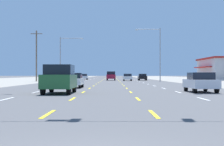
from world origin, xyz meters
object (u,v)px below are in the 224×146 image
object	(u,v)px
sedan_inner_right_midfar	(129,77)
streetlight_right_row_1	(159,50)
sedan_far_left_farthest	(86,77)
sedan_far_right_far	(144,77)
sedan_far_right_near	(202,82)
suv_inner_left_nearest	(61,79)
sedan_inner_left_mid	(75,80)
streetlight_left_row_1	(65,55)
suv_center_turn_farther	(113,76)

from	to	relation	value
sedan_inner_right_midfar	streetlight_right_row_1	size ratio (longest dim) A/B	0.42
sedan_inner_right_midfar	sedan_far_left_farthest	distance (m)	19.70
sedan_far_right_far	sedan_far_left_farthest	bearing A→B (deg)	139.66
sedan_inner_right_midfar	sedan_far_right_far	xyz separation A→B (m)	(3.50, 4.99, 0.00)
sedan_far_right_far	sedan_far_right_near	bearing A→B (deg)	-90.16
suv_inner_left_nearest	sedan_inner_left_mid	size ratio (longest dim) A/B	1.09
suv_inner_left_nearest	streetlight_left_row_1	world-z (taller)	streetlight_left_row_1
sedan_far_right_near	sedan_inner_left_mid	bearing A→B (deg)	139.81
sedan_far_right_far	streetlight_right_row_1	size ratio (longest dim) A/B	0.42
sedan_inner_right_midfar	streetlight_right_row_1	bearing A→B (deg)	-17.10
sedan_inner_left_mid	sedan_inner_right_midfar	bearing A→B (deg)	80.12
sedan_inner_right_midfar	streetlight_right_row_1	distance (m)	8.38
sedan_far_left_farthest	sedan_inner_right_midfar	bearing A→B (deg)	-58.27
suv_inner_left_nearest	sedan_far_right_far	bearing A→B (deg)	79.51
suv_inner_left_nearest	sedan_inner_left_mid	xyz separation A→B (m)	(-0.17, 10.61, -0.27)
streetlight_left_row_1	suv_center_turn_farther	bearing A→B (deg)	35.95
suv_inner_left_nearest	sedan_inner_left_mid	distance (m)	10.61
sedan_far_right_near	sedan_inner_left_mid	size ratio (longest dim) A/B	1.00
streetlight_right_row_1	suv_center_turn_farther	bearing A→B (deg)	143.27
sedan_far_right_near	sedan_far_left_farthest	xyz separation A→B (m)	(-13.70, 65.90, 0.00)
sedan_far_right_near	streetlight_left_row_1	world-z (taller)	streetlight_left_row_1
sedan_far_left_farthest	suv_center_turn_farther	bearing A→B (deg)	-59.10
suv_center_turn_farther	sedan_far_right_far	bearing A→B (deg)	-1.87
sedan_far_right_near	sedan_far_right_far	distance (m)	54.13
sedan_far_right_far	suv_center_turn_farther	xyz separation A→B (m)	(-6.95, 0.23, 0.27)
sedan_inner_left_mid	streetlight_left_row_1	world-z (taller)	streetlight_left_row_1
sedan_far_left_farthest	streetlight_left_row_1	size ratio (longest dim) A/B	0.50
sedan_inner_left_mid	suv_inner_left_nearest	bearing A→B (deg)	-89.09
sedan_far_right_far	streetlight_right_row_1	bearing A→B (deg)	-69.79
sedan_inner_right_midfar	streetlight_left_row_1	bearing A→B (deg)	-172.01
suv_center_turn_farther	streetlight_left_row_1	distance (m)	12.77
sedan_far_right_far	streetlight_left_row_1	distance (m)	18.60
suv_inner_left_nearest	streetlight_right_row_1	size ratio (longest dim) A/B	0.46
sedan_far_right_near	sedan_far_right_far	bearing A→B (deg)	89.84
suv_center_turn_farther	sedan_far_left_farthest	xyz separation A→B (m)	(-6.91, 11.54, -0.27)
sedan_inner_left_mid	streetlight_left_row_1	size ratio (longest dim) A/B	0.50
sedan_far_right_near	suv_inner_left_nearest	bearing A→B (deg)	-169.77
sedan_inner_left_mid	sedan_far_left_farthest	bearing A→B (deg)	93.33
suv_center_turn_farther	streetlight_right_row_1	xyz separation A→B (m)	(9.47, -7.06, 5.26)
sedan_far_right_near	sedan_inner_right_midfar	xyz separation A→B (m)	(-3.34, 49.15, 0.00)
sedan_far_left_farthest	streetlight_right_row_1	xyz separation A→B (m)	(16.37, -18.60, 5.53)
sedan_inner_left_mid	streetlight_right_row_1	xyz separation A→B (m)	(13.05, 38.53, 5.53)
sedan_far_right_near	suv_center_turn_farther	size ratio (longest dim) A/B	0.92
suv_inner_left_nearest	streetlight_left_row_1	distance (m)	49.73
suv_center_turn_farther	sedan_far_left_farthest	world-z (taller)	suv_center_turn_farther
sedan_inner_right_midfar	suv_inner_left_nearest	bearing A→B (deg)	-97.67
sedan_inner_left_mid	streetlight_right_row_1	bearing A→B (deg)	71.29
sedan_inner_right_midfar	sedan_far_right_far	world-z (taller)	same
sedan_far_right_near	streetlight_left_row_1	xyz separation A→B (m)	(-16.53, 47.30, 4.54)
streetlight_left_row_1	sedan_far_right_far	bearing A→B (deg)	22.28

